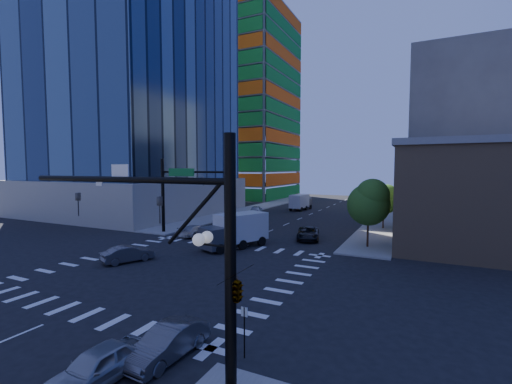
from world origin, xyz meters
The scene contains 21 objects.
ground centered at (0.00, 0.00, 0.00)m, with size 160.00×160.00×0.00m, color black.
road_markings centered at (0.00, 0.00, 0.01)m, with size 20.00×20.00×0.01m, color silver.
sidewalk_ne centered at (12.50, 40.00, 0.07)m, with size 5.00×60.00×0.15m, color gray.
sidewalk_nw centered at (-12.50, 40.00, 0.07)m, with size 5.00×60.00×0.15m, color gray.
office_tower centered at (-30.00, 25.00, 35.13)m, with size 30.00×30.00×71.00m.
construction_building centered at (-27.41, 61.93, 24.61)m, with size 25.16×34.50×70.60m.
commercial_building centered at (25.00, 22.00, 5.31)m, with size 20.50×22.50×10.60m.
bg_building_ne centered at (27.00, 55.00, 14.00)m, with size 24.00×30.00×28.00m, color #5A5451.
signal_mast_se centered at (10.60, -11.50, 5.01)m, with size 10.51×2.48×9.00m.
signal_mast_nw centered at (-10.00, 11.50, 5.49)m, with size 10.20×0.40×9.00m.
tree_south centered at (12.63, 13.90, 4.69)m, with size 4.16×4.16×6.82m.
tree_north centered at (12.93, 25.90, 3.99)m, with size 3.54×3.52×5.78m.
no_parking_sign centered at (10.70, -9.00, 1.38)m, with size 0.30×0.06×2.20m.
car_nb_near centered at (6.60, -12.93, 0.68)m, with size 1.61×3.99×1.36m, color #9C9EA3.
car_nb_right centered at (7.79, -10.39, 0.68)m, with size 1.43×4.11×1.35m, color #4B4A4F.
car_nb_far centered at (5.92, 15.30, 0.70)m, with size 2.34×5.07×1.41m, color black.
car_sb_near centered at (-6.64, 11.38, 0.66)m, with size 1.85×4.56×1.32m, color #BABABA.
car_sb_mid centered at (-8.34, 31.39, 0.78)m, with size 1.84×4.57×1.56m, color silver.
car_sb_cross centered at (-5.15, -0.26, 0.70)m, with size 1.48×4.24×1.40m, color #48474C.
box_truck_near centered at (0.35, 8.17, 1.50)m, with size 5.02×7.03×3.39m.
box_truck_far centered at (-3.49, 41.15, 1.32)m, with size 2.84×5.87×2.99m.
Camera 1 is at (17.21, -21.28, 8.00)m, focal length 24.00 mm.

